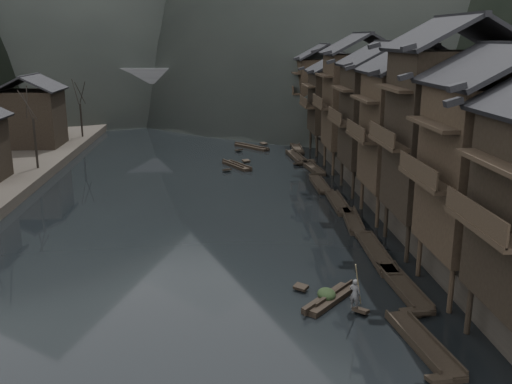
{
  "coord_description": "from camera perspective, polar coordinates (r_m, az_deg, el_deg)",
  "views": [
    {
      "loc": [
        2.23,
        -29.91,
        13.95
      ],
      "look_at": [
        5.08,
        12.24,
        2.5
      ],
      "focal_mm": 40.0,
      "sensor_mm": 36.0,
      "label": 1
    }
  ],
  "objects": [
    {
      "name": "moored_sampans",
      "position": [
        50.55,
        7.72,
        -0.76
      ],
      "size": [
        2.83,
        55.0,
        0.47
      ],
      "color": "black",
      "rests_on": "water"
    },
    {
      "name": "stone_bridge",
      "position": [
        102.32,
        -5.18,
        10.15
      ],
      "size": [
        40.0,
        6.0,
        9.0
      ],
      "color": "#4C4C4F",
      "rests_on": "ground"
    },
    {
      "name": "bamboo_pole",
      "position": [
        29.62,
        10.48,
        -4.77
      ],
      "size": [
        1.19,
        2.61,
        3.83
      ],
      "primitive_type": "cylinder",
      "rotation": [
        0.63,
        0.0,
        -0.42
      ],
      "color": "#8C7A51",
      "rests_on": "boatman"
    },
    {
      "name": "water",
      "position": [
        33.08,
        -7.48,
        -9.92
      ],
      "size": [
        300.0,
        300.0,
        0.0
      ],
      "primitive_type": "plane",
      "color": "black",
      "rests_on": "ground"
    },
    {
      "name": "right_bank",
      "position": [
        78.31,
        21.0,
        4.56
      ],
      "size": [
        40.0,
        200.0,
        1.8
      ],
      "primitive_type": "cube",
      "color": "#2D2823",
      "rests_on": "ground"
    },
    {
      "name": "midriver_boats",
      "position": [
        69.49,
        -1.09,
        3.75
      ],
      "size": [
        6.29,
        16.48,
        0.45
      ],
      "color": "black",
      "rests_on": "water"
    },
    {
      "name": "hero_sampan",
      "position": [
        31.89,
        7.36,
        -10.51
      ],
      "size": [
        3.65,
        3.99,
        0.43
      ],
      "color": "black",
      "rests_on": "water"
    },
    {
      "name": "stilt_houses",
      "position": [
        51.15,
        13.44,
        8.89
      ],
      "size": [
        9.0,
        67.6,
        15.59
      ],
      "color": "black",
      "rests_on": "ground"
    },
    {
      "name": "boatman",
      "position": [
        30.6,
        9.87,
        -9.6
      ],
      "size": [
        0.71,
        0.67,
        1.64
      ],
      "primitive_type": "imported",
      "rotation": [
        0.0,
        0.0,
        2.52
      ],
      "color": "#535355",
      "rests_on": "hero_sampan"
    },
    {
      "name": "cargo_heap",
      "position": [
        31.78,
        7.09,
        -9.53
      ],
      "size": [
        1.02,
        1.33,
        0.61
      ],
      "primitive_type": "ellipsoid",
      "color": "black",
      "rests_on": "hero_sampan"
    }
  ]
}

